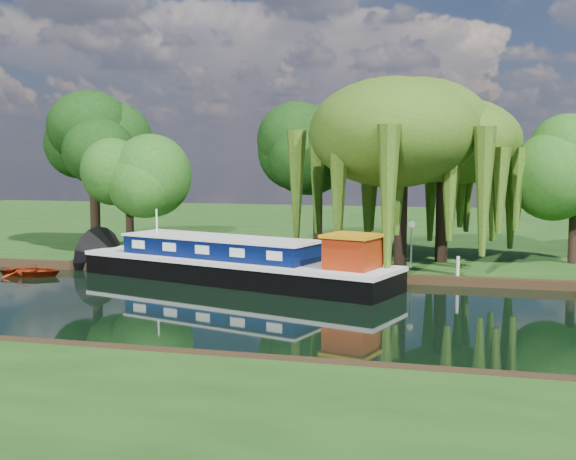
# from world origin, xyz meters

# --- Properties ---
(ground) EXTENTS (120.00, 120.00, 0.00)m
(ground) POSITION_xyz_m (0.00, 0.00, 0.00)
(ground) COLOR black
(far_bank) EXTENTS (120.00, 52.00, 0.45)m
(far_bank) POSITION_xyz_m (0.00, 34.00, 0.23)
(far_bank) COLOR #1A3E10
(far_bank) RESTS_ON ground
(dutch_barge) EXTENTS (17.98, 9.00, 3.71)m
(dutch_barge) POSITION_xyz_m (-8.10, 6.53, 0.92)
(dutch_barge) COLOR black
(dutch_barge) RESTS_ON ground
(red_dinghy) EXTENTS (3.43, 2.56, 0.68)m
(red_dinghy) POSITION_xyz_m (-19.45, 5.54, 0.00)
(red_dinghy) COLOR maroon
(red_dinghy) RESTS_ON ground
(willow_left) EXTENTS (8.16, 8.16, 9.78)m
(willow_left) POSITION_xyz_m (-0.15, 11.11, 7.55)
(willow_left) COLOR black
(willow_left) RESTS_ON far_bank
(willow_right) EXTENTS (6.99, 6.99, 8.51)m
(willow_right) POSITION_xyz_m (1.97, 13.43, 6.66)
(willow_right) COLOR black
(willow_right) RESTS_ON far_bank
(tree_far_left) EXTENTS (4.41, 4.41, 7.11)m
(tree_far_left) POSITION_xyz_m (-16.81, 11.97, 5.33)
(tree_far_left) COLOR black
(tree_far_left) RESTS_ON far_bank
(tree_far_back) EXTENTS (5.55, 5.55, 9.33)m
(tree_far_back) POSITION_xyz_m (-20.95, 15.17, 6.95)
(tree_far_back) COLOR black
(tree_far_back) RESTS_ON far_bank
(tree_far_mid) EXTENTS (5.35, 5.35, 8.76)m
(tree_far_mid) POSITION_xyz_m (-6.27, 18.14, 6.49)
(tree_far_mid) COLOR black
(tree_far_mid) RESTS_ON far_bank
(tree_far_right) EXTENTS (4.38, 4.38, 7.17)m
(tree_far_right) POSITION_xyz_m (9.19, 14.66, 5.39)
(tree_far_right) COLOR black
(tree_far_right) RESTS_ON far_bank
(lamppost) EXTENTS (0.36, 0.36, 2.56)m
(lamppost) POSITION_xyz_m (0.50, 10.50, 2.42)
(lamppost) COLOR silver
(lamppost) RESTS_ON far_bank
(mooring_posts) EXTENTS (19.16, 0.16, 1.00)m
(mooring_posts) POSITION_xyz_m (-0.50, 8.40, 0.95)
(mooring_posts) COLOR silver
(mooring_posts) RESTS_ON far_bank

